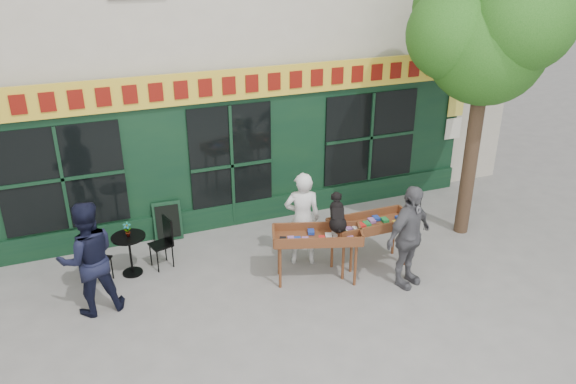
{
  "coord_description": "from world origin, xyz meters",
  "views": [
    {
      "loc": [
        -2.88,
        -7.97,
        5.51
      ],
      "look_at": [
        0.51,
        0.5,
        1.43
      ],
      "focal_mm": 35.0,
      "sensor_mm": 36.0,
      "label": 1
    }
  ],
  "objects_px": {
    "man_left": "(88,259)",
    "woman": "(302,219)",
    "man_right": "(409,237)",
    "book_cart_center": "(317,239)",
    "book_cart_right": "(371,226)",
    "dog": "(338,212)",
    "bistro_table": "(130,247)"
  },
  "relations": [
    {
      "from": "woman",
      "to": "man_left",
      "type": "height_order",
      "value": "man_left"
    },
    {
      "from": "book_cart_center",
      "to": "bistro_table",
      "type": "relative_size",
      "value": 2.13
    },
    {
      "from": "book_cart_right",
      "to": "man_right",
      "type": "xyz_separation_m",
      "value": [
        0.3,
        -0.75,
        0.11
      ]
    },
    {
      "from": "woman",
      "to": "man_right",
      "type": "relative_size",
      "value": 0.97
    },
    {
      "from": "man_right",
      "to": "bistro_table",
      "type": "height_order",
      "value": "man_right"
    },
    {
      "from": "woman",
      "to": "bistro_table",
      "type": "bearing_deg",
      "value": 4.41
    },
    {
      "from": "woman",
      "to": "book_cart_right",
      "type": "xyz_separation_m",
      "value": [
        1.09,
        -0.59,
        -0.08
      ]
    },
    {
      "from": "woman",
      "to": "man_right",
      "type": "distance_m",
      "value": 1.93
    },
    {
      "from": "dog",
      "to": "man_right",
      "type": "bearing_deg",
      "value": -13.18
    },
    {
      "from": "book_cart_right",
      "to": "man_left",
      "type": "relative_size",
      "value": 0.78
    },
    {
      "from": "bistro_table",
      "to": "woman",
      "type": "bearing_deg",
      "value": -14.17
    },
    {
      "from": "book_cart_center",
      "to": "woman",
      "type": "distance_m",
      "value": 0.65
    },
    {
      "from": "woman",
      "to": "man_left",
      "type": "distance_m",
      "value": 3.71
    },
    {
      "from": "book_cart_center",
      "to": "man_left",
      "type": "relative_size",
      "value": 0.84
    },
    {
      "from": "man_left",
      "to": "bistro_table",
      "type": "bearing_deg",
      "value": -133.31
    },
    {
      "from": "man_right",
      "to": "man_left",
      "type": "bearing_deg",
      "value": 146.61
    },
    {
      "from": "book_cart_center",
      "to": "woman",
      "type": "xyz_separation_m",
      "value": [
        0.0,
        0.65,
        0.08
      ]
    },
    {
      "from": "woman",
      "to": "book_cart_center",
      "type": "bearing_deg",
      "value": 108.58
    },
    {
      "from": "man_left",
      "to": "woman",
      "type": "bearing_deg",
      "value": 176.72
    },
    {
      "from": "book_cart_center",
      "to": "man_left",
      "type": "xyz_separation_m",
      "value": [
        -3.71,
        0.51,
        0.14
      ]
    },
    {
      "from": "dog",
      "to": "bistro_table",
      "type": "relative_size",
      "value": 0.79
    },
    {
      "from": "book_cart_center",
      "to": "dog",
      "type": "bearing_deg",
      "value": 10.45
    },
    {
      "from": "book_cart_right",
      "to": "man_right",
      "type": "distance_m",
      "value": 0.81
    },
    {
      "from": "book_cart_right",
      "to": "man_left",
      "type": "xyz_separation_m",
      "value": [
        -4.8,
        0.45,
        0.14
      ]
    },
    {
      "from": "woman",
      "to": "dog",
      "type": "bearing_deg",
      "value": 135.14
    },
    {
      "from": "book_cart_center",
      "to": "book_cart_right",
      "type": "relative_size",
      "value": 1.08
    },
    {
      "from": "dog",
      "to": "man_right",
      "type": "height_order",
      "value": "man_right"
    },
    {
      "from": "dog",
      "to": "woman",
      "type": "distance_m",
      "value": 0.87
    },
    {
      "from": "bistro_table",
      "to": "man_left",
      "type": "relative_size",
      "value": 0.39
    },
    {
      "from": "book_cart_right",
      "to": "woman",
      "type": "bearing_deg",
      "value": 151.31
    },
    {
      "from": "dog",
      "to": "woman",
      "type": "relative_size",
      "value": 0.33
    },
    {
      "from": "dog",
      "to": "book_cart_right",
      "type": "height_order",
      "value": "dog"
    }
  ]
}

